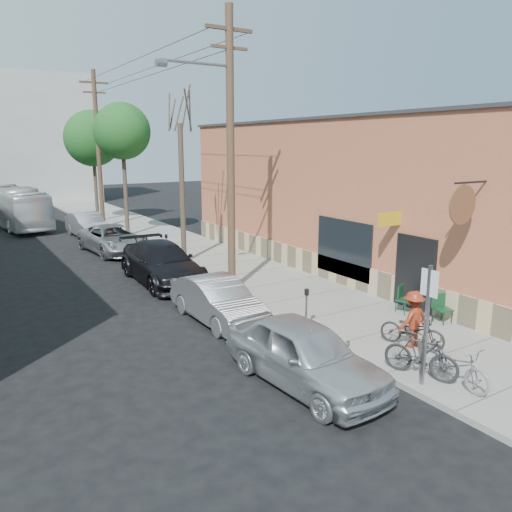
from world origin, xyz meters
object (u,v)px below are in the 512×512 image
car_3 (113,239)px  bus (16,207)px  tree_leafy_far (92,139)px  car_1 (218,300)px  parked_bike_a (421,355)px  parking_meter_far (166,243)px  tree_leafy_mid (122,132)px  patio_chair_b (443,309)px  cyclist (413,319)px  car_0 (304,354)px  sign_post (427,314)px  car_2 (162,263)px  parking_meter_near (306,302)px  patio_chair_a (405,300)px  car_4 (88,225)px  tree_bare (182,194)px  parked_bike_b (454,364)px  utility_pole_near (229,148)px

car_3 → bus: 12.25m
tree_leafy_far → car_1: 23.43m
parked_bike_a → parking_meter_far: bearing=71.0°
tree_leafy_mid → patio_chair_b: tree_leafy_mid is taller
cyclist → car_0: (-3.63, 0.03, -0.16)m
sign_post → car_2: 12.05m
car_0 → bus: bearing=91.2°
bus → parked_bike_a: bearing=-86.3°
parking_meter_near → car_3: bearing=95.7°
patio_chair_a → car_3: size_ratio=0.17×
car_4 → parking_meter_far: bearing=-84.0°
parking_meter_near → parked_bike_a: (0.38, -3.89, -0.30)m
sign_post → car_0: 2.89m
car_3 → tree_bare: bearing=-70.9°
cyclist → parked_bike_a: (-1.26, -1.34, -0.24)m
car_4 → tree_bare: bearing=-81.6°
cyclist → parked_bike_b: size_ratio=0.85×
parked_bike_a → utility_pole_near: bearing=71.1°
sign_post → car_3: bearing=94.8°
parking_meter_far → tree_leafy_mid: tree_leafy_mid is taller
patio_chair_a → car_1: 6.06m
tree_leafy_mid → bus: size_ratio=0.80×
car_2 → car_3: car_2 is taller
car_2 → patio_chair_b: bearing=-59.4°
patio_chair_a → patio_chair_b: same height
utility_pole_near → patio_chair_a: utility_pole_near is taller
car_3 → sign_post: bearing=-90.5°
tree_bare → car_2: bearing=-131.2°
sign_post → parked_bike_b: (0.60, -0.36, -1.20)m
car_2 → car_4: 12.06m
tree_leafy_mid → patio_chair_a: bearing=-80.7°
sign_post → parking_meter_far: bearing=90.4°
parking_meter_far → patio_chair_b: 13.16m
bus → patio_chair_a: bearing=-78.6°
parking_meter_far → utility_pole_near: utility_pole_near is taller
tree_bare → cyclist: bearing=-85.1°
tree_leafy_mid → car_1: size_ratio=1.84×
sign_post → parked_bike_a: (0.28, 0.30, -1.15)m
tree_leafy_mid → parked_bike_a: tree_leafy_mid is taller
car_2 → parking_meter_far: bearing=65.8°
tree_bare → car_3: (-2.00, 4.43, -2.58)m
tree_bare → tree_leafy_mid: 8.83m
patio_chair_a → car_2: size_ratio=0.16×
parking_meter_near → parked_bike_a: parking_meter_near is taller
patio_chair_a → car_1: bearing=129.1°
parking_meter_near → patio_chair_a: 3.69m
tree_bare → bus: size_ratio=0.65×
utility_pole_near → bus: 22.33m
sign_post → parked_bike_b: 1.39m
parking_meter_near → tree_bare: tree_bare is taller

